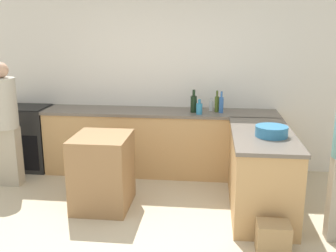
{
  "coord_description": "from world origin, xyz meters",
  "views": [
    {
      "loc": [
        0.73,
        -3.42,
        2.08
      ],
      "look_at": [
        0.24,
        0.93,
        0.98
      ],
      "focal_mm": 42.0,
      "sensor_mm": 36.0,
      "label": 1
    }
  ],
  "objects_px": {
    "island_table": "(103,171)",
    "vinegar_bottle_clear": "(211,106)",
    "person_by_range": "(5,120)",
    "water_bottle_blue": "(221,104)",
    "mixing_bowl": "(271,131)",
    "range_oven": "(27,138)",
    "olive_oil_bottle": "(217,104)",
    "wine_bottle_dark": "(194,103)",
    "paper_bag": "(273,238)",
    "dish_soap_bottle": "(199,108)"
  },
  "relations": [
    {
      "from": "range_oven",
      "to": "island_table",
      "type": "bearing_deg",
      "value": -38.29
    },
    {
      "from": "dish_soap_bottle",
      "to": "water_bottle_blue",
      "type": "xyz_separation_m",
      "value": [
        0.3,
        0.13,
        0.04
      ]
    },
    {
      "from": "range_oven",
      "to": "vinegar_bottle_clear",
      "type": "distance_m",
      "value": 2.8
    },
    {
      "from": "olive_oil_bottle",
      "to": "water_bottle_blue",
      "type": "height_order",
      "value": "olive_oil_bottle"
    },
    {
      "from": "water_bottle_blue",
      "to": "olive_oil_bottle",
      "type": "bearing_deg",
      "value": 140.33
    },
    {
      "from": "wine_bottle_dark",
      "to": "dish_soap_bottle",
      "type": "relative_size",
      "value": 1.54
    },
    {
      "from": "water_bottle_blue",
      "to": "paper_bag",
      "type": "distance_m",
      "value": 2.2
    },
    {
      "from": "island_table",
      "to": "range_oven",
      "type": "bearing_deg",
      "value": 141.71
    },
    {
      "from": "range_oven",
      "to": "person_by_range",
      "type": "xyz_separation_m",
      "value": [
        0.06,
        -0.67,
        0.43
      ]
    },
    {
      "from": "mixing_bowl",
      "to": "paper_bag",
      "type": "distance_m",
      "value": 1.15
    },
    {
      "from": "water_bottle_blue",
      "to": "paper_bag",
      "type": "height_order",
      "value": "water_bottle_blue"
    },
    {
      "from": "mixing_bowl",
      "to": "vinegar_bottle_clear",
      "type": "distance_m",
      "value": 1.43
    },
    {
      "from": "range_oven",
      "to": "paper_bag",
      "type": "height_order",
      "value": "range_oven"
    },
    {
      "from": "dish_soap_bottle",
      "to": "vinegar_bottle_clear",
      "type": "relative_size",
      "value": 1.11
    },
    {
      "from": "mixing_bowl",
      "to": "olive_oil_bottle",
      "type": "relative_size",
      "value": 1.16
    },
    {
      "from": "wine_bottle_dark",
      "to": "vinegar_bottle_clear",
      "type": "height_order",
      "value": "wine_bottle_dark"
    },
    {
      "from": "mixing_bowl",
      "to": "water_bottle_blue",
      "type": "height_order",
      "value": "water_bottle_blue"
    },
    {
      "from": "island_table",
      "to": "person_by_range",
      "type": "relative_size",
      "value": 0.53
    },
    {
      "from": "person_by_range",
      "to": "island_table",
      "type": "bearing_deg",
      "value": -19.67
    },
    {
      "from": "wine_bottle_dark",
      "to": "paper_bag",
      "type": "bearing_deg",
      "value": -66.14
    },
    {
      "from": "island_table",
      "to": "person_by_range",
      "type": "xyz_separation_m",
      "value": [
        -1.43,
        0.51,
        0.46
      ]
    },
    {
      "from": "wine_bottle_dark",
      "to": "vinegar_bottle_clear",
      "type": "distance_m",
      "value": 0.27
    },
    {
      "from": "vinegar_bottle_clear",
      "to": "person_by_range",
      "type": "relative_size",
      "value": 0.11
    },
    {
      "from": "person_by_range",
      "to": "range_oven",
      "type": "bearing_deg",
      "value": 95.4
    },
    {
      "from": "wine_bottle_dark",
      "to": "paper_bag",
      "type": "relative_size",
      "value": 1.02
    },
    {
      "from": "range_oven",
      "to": "water_bottle_blue",
      "type": "distance_m",
      "value": 2.94
    },
    {
      "from": "range_oven",
      "to": "dish_soap_bottle",
      "type": "height_order",
      "value": "dish_soap_bottle"
    },
    {
      "from": "water_bottle_blue",
      "to": "vinegar_bottle_clear",
      "type": "xyz_separation_m",
      "value": [
        -0.14,
        0.11,
        -0.05
      ]
    },
    {
      "from": "vinegar_bottle_clear",
      "to": "wine_bottle_dark",
      "type": "bearing_deg",
      "value": -154.02
    },
    {
      "from": "wine_bottle_dark",
      "to": "olive_oil_bottle",
      "type": "relative_size",
      "value": 1.05
    },
    {
      "from": "olive_oil_bottle",
      "to": "person_by_range",
      "type": "height_order",
      "value": "person_by_range"
    },
    {
      "from": "olive_oil_bottle",
      "to": "wine_bottle_dark",
      "type": "bearing_deg",
      "value": -169.78
    },
    {
      "from": "island_table",
      "to": "vinegar_bottle_clear",
      "type": "bearing_deg",
      "value": 44.93
    },
    {
      "from": "island_table",
      "to": "dish_soap_bottle",
      "type": "xyz_separation_m",
      "value": [
        1.09,
        1.01,
        0.58
      ]
    },
    {
      "from": "island_table",
      "to": "paper_bag",
      "type": "xyz_separation_m",
      "value": [
        1.86,
        -0.81,
        -0.28
      ]
    },
    {
      "from": "island_table",
      "to": "wine_bottle_dark",
      "type": "distance_m",
      "value": 1.63
    },
    {
      "from": "olive_oil_bottle",
      "to": "paper_bag",
      "type": "xyz_separation_m",
      "value": [
        0.54,
        -2.0,
        -0.9
      ]
    },
    {
      "from": "olive_oil_bottle",
      "to": "dish_soap_bottle",
      "type": "relative_size",
      "value": 1.47
    },
    {
      "from": "wine_bottle_dark",
      "to": "paper_bag",
      "type": "xyz_separation_m",
      "value": [
        0.86,
        -1.94,
        -0.9
      ]
    },
    {
      "from": "range_oven",
      "to": "mixing_bowl",
      "type": "height_order",
      "value": "mixing_bowl"
    },
    {
      "from": "wine_bottle_dark",
      "to": "dish_soap_bottle",
      "type": "height_order",
      "value": "wine_bottle_dark"
    },
    {
      "from": "mixing_bowl",
      "to": "dish_soap_bottle",
      "type": "relative_size",
      "value": 1.71
    },
    {
      "from": "vinegar_bottle_clear",
      "to": "paper_bag",
      "type": "relative_size",
      "value": 0.6
    },
    {
      "from": "island_table",
      "to": "olive_oil_bottle",
      "type": "relative_size",
      "value": 2.9
    },
    {
      "from": "olive_oil_bottle",
      "to": "water_bottle_blue",
      "type": "distance_m",
      "value": 0.08
    },
    {
      "from": "water_bottle_blue",
      "to": "person_by_range",
      "type": "height_order",
      "value": "person_by_range"
    },
    {
      "from": "wine_bottle_dark",
      "to": "dish_soap_bottle",
      "type": "bearing_deg",
      "value": -54.97
    },
    {
      "from": "wine_bottle_dark",
      "to": "water_bottle_blue",
      "type": "relative_size",
      "value": 1.06
    },
    {
      "from": "island_table",
      "to": "mixing_bowl",
      "type": "distance_m",
      "value": 1.99
    },
    {
      "from": "water_bottle_blue",
      "to": "vinegar_bottle_clear",
      "type": "height_order",
      "value": "water_bottle_blue"
    }
  ]
}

